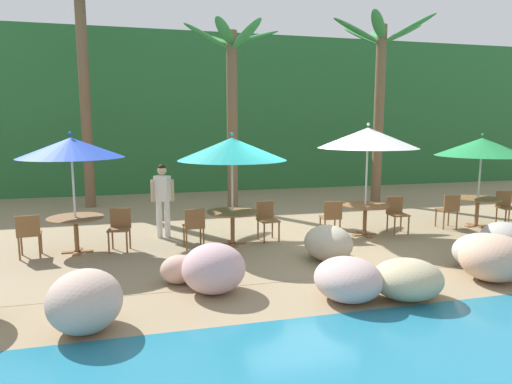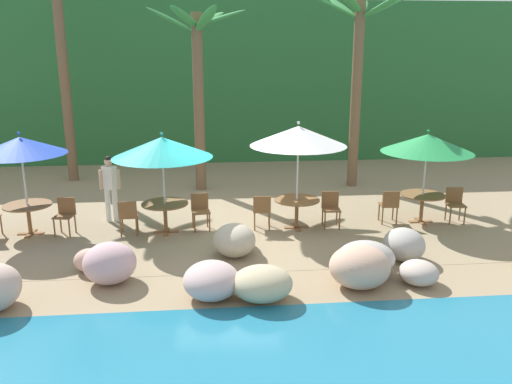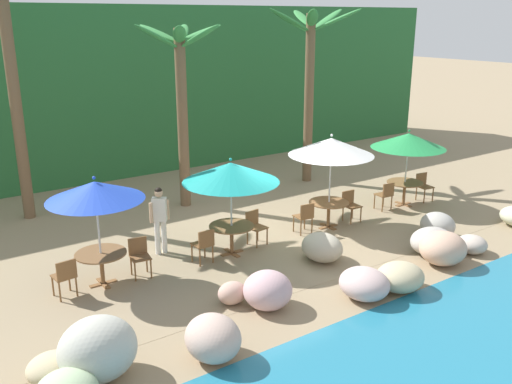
% 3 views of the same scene
% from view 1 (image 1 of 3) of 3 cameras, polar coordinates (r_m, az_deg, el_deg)
% --- Properties ---
extents(ground_plane, '(120.00, 120.00, 0.00)m').
position_cam_1_polar(ground_plane, '(10.33, 4.75, -6.00)').
color(ground_plane, '#937F60').
extents(terrace_deck, '(18.00, 5.20, 0.01)m').
position_cam_1_polar(terrace_deck, '(10.33, 4.75, -5.98)').
color(terrace_deck, '#937F60').
rests_on(terrace_deck, ground).
extents(foliage_backdrop, '(28.00, 2.40, 6.00)m').
position_cam_1_polar(foliage_backdrop, '(18.74, -4.29, 9.80)').
color(foliage_backdrop, '#286633').
rests_on(foliage_backdrop, ground).
extents(rock_seawall, '(16.50, 3.11, 1.06)m').
position_cam_1_polar(rock_seawall, '(7.12, 5.09, -9.74)').
color(rock_seawall, '#CBA08F').
rests_on(rock_seawall, ground).
extents(umbrella_blue, '(2.04, 2.04, 2.45)m').
position_cam_1_polar(umbrella_blue, '(9.64, -22.36, 5.20)').
color(umbrella_blue, silver).
rests_on(umbrella_blue, ground).
extents(dining_table_blue, '(1.10, 1.10, 0.74)m').
position_cam_1_polar(dining_table_blue, '(9.83, -21.86, -3.68)').
color(dining_table_blue, brown).
rests_on(dining_table_blue, ground).
extents(chair_blue_seaward, '(0.48, 0.49, 0.87)m').
position_cam_1_polar(chair_blue_seaward, '(9.73, -16.85, -4.15)').
color(chair_blue_seaward, brown).
rests_on(chair_blue_seaward, ground).
extents(chair_blue_inland, '(0.47, 0.47, 0.87)m').
position_cam_1_polar(chair_blue_inland, '(9.82, -26.80, -4.61)').
color(chair_blue_inland, brown).
rests_on(chair_blue_inland, ground).
extents(umbrella_teal, '(2.32, 2.32, 2.43)m').
position_cam_1_polar(umbrella_teal, '(9.55, -3.06, 5.45)').
color(umbrella_teal, silver).
rests_on(umbrella_teal, ground).
extents(dining_table_teal, '(1.10, 1.10, 0.74)m').
position_cam_1_polar(dining_table_teal, '(9.74, -2.99, -3.17)').
color(dining_table_teal, brown).
rests_on(dining_table_teal, ground).
extents(chair_teal_seaward, '(0.48, 0.48, 0.87)m').
position_cam_1_polar(chair_teal_seaward, '(10.15, 1.38, -3.26)').
color(chair_teal_seaward, brown).
rests_on(chair_teal_seaward, ground).
extents(chair_teal_inland, '(0.44, 0.45, 0.87)m').
position_cam_1_polar(chair_teal_inland, '(9.50, -7.84, -4.16)').
color(chair_teal_inland, brown).
rests_on(chair_teal_inland, ground).
extents(umbrella_white, '(2.29, 2.29, 2.63)m').
position_cam_1_polar(umbrella_white, '(10.65, 13.97, 6.65)').
color(umbrella_white, silver).
rests_on(umbrella_white, ground).
extents(dining_table_white, '(1.10, 1.10, 0.74)m').
position_cam_1_polar(dining_table_white, '(10.83, 13.65, -2.20)').
color(dining_table_white, brown).
rests_on(dining_table_white, ground).
extents(chair_white_seaward, '(0.44, 0.45, 0.87)m').
position_cam_1_polar(chair_white_seaward, '(11.31, 17.35, -2.42)').
color(chair_white_seaward, brown).
rests_on(chair_white_seaward, ground).
extents(chair_white_inland, '(0.46, 0.46, 0.87)m').
position_cam_1_polar(chair_white_inland, '(10.47, 9.53, -3.01)').
color(chair_white_inland, brown).
rests_on(chair_white_inland, ground).
extents(umbrella_green, '(2.23, 2.23, 2.37)m').
position_cam_1_polar(umbrella_green, '(12.62, 26.68, 5.11)').
color(umbrella_green, silver).
rests_on(umbrella_green, ground).
extents(dining_table_green, '(1.10, 1.10, 0.74)m').
position_cam_1_polar(dining_table_green, '(12.76, 26.25, -1.25)').
color(dining_table_green, brown).
rests_on(dining_table_green, ground).
extents(chair_green_seaward, '(0.47, 0.48, 0.87)m').
position_cam_1_polar(chair_green_seaward, '(13.33, 29.06, -1.50)').
color(chair_green_seaward, brown).
rests_on(chair_green_seaward, ground).
extents(chair_green_inland, '(0.45, 0.46, 0.87)m').
position_cam_1_polar(chair_green_inland, '(12.22, 23.23, -1.93)').
color(chair_green_inland, brown).
rests_on(chair_green_inland, ground).
extents(palm_tree_nearest, '(3.06, 2.84, 7.07)m').
position_cam_1_polar(palm_tree_nearest, '(15.12, -21.12, 15.72)').
color(palm_tree_nearest, brown).
rests_on(palm_tree_nearest, ground).
extents(palm_tree_second, '(2.93, 2.81, 5.44)m').
position_cam_1_polar(palm_tree_second, '(13.64, -3.04, 13.07)').
color(palm_tree_second, brown).
rests_on(palm_tree_second, ground).
extents(palm_tree_third, '(3.31, 3.08, 5.90)m').
position_cam_1_polar(palm_tree_third, '(15.41, 15.37, 13.48)').
color(palm_tree_third, brown).
rests_on(palm_tree_third, ground).
extents(waiter_in_white, '(0.52, 0.36, 1.70)m').
position_cam_1_polar(waiter_in_white, '(10.48, -11.74, -0.43)').
color(waiter_in_white, white).
rests_on(waiter_in_white, ground).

